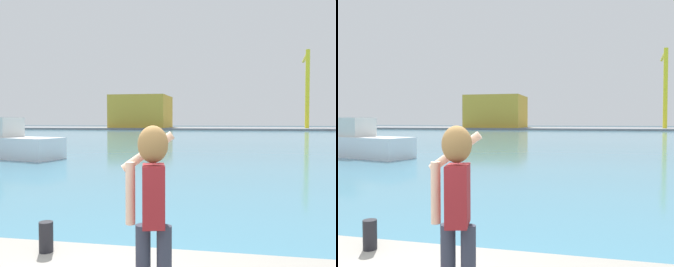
# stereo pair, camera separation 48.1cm
# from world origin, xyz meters

# --- Properties ---
(ground_plane) EXTENTS (220.00, 220.00, 0.00)m
(ground_plane) POSITION_xyz_m (0.00, 50.00, 0.00)
(ground_plane) COLOR #334751
(harbor_water) EXTENTS (140.00, 100.00, 0.02)m
(harbor_water) POSITION_xyz_m (0.00, 52.00, 0.01)
(harbor_water) COLOR teal
(harbor_water) RESTS_ON ground_plane
(far_shore_dock) EXTENTS (140.00, 20.00, 0.47)m
(far_shore_dock) POSITION_xyz_m (0.00, 92.00, 0.24)
(far_shore_dock) COLOR gray
(far_shore_dock) RESTS_ON ground_plane
(person_photographer) EXTENTS (0.53, 0.54, 1.74)m
(person_photographer) POSITION_xyz_m (0.66, 0.34, 1.61)
(person_photographer) COLOR #2D3342
(person_photographer) RESTS_ON quay_promenade
(harbor_bollard) EXTENTS (0.19, 0.19, 0.41)m
(harbor_bollard) POSITION_xyz_m (-1.11, 1.58, 0.75)
(harbor_bollard) COLOR black
(harbor_bollard) RESTS_ON quay_promenade
(boat_moored) EXTENTS (7.39, 4.02, 2.50)m
(boat_moored) POSITION_xyz_m (-12.48, 17.27, 0.91)
(boat_moored) COLOR white
(boat_moored) RESTS_ON harbor_water
(warehouse_left) EXTENTS (14.51, 13.58, 8.46)m
(warehouse_left) POSITION_xyz_m (-23.05, 90.37, 4.70)
(warehouse_left) COLOR gold
(warehouse_left) RESTS_ON far_shore_dock
(port_crane) EXTENTS (2.22, 13.92, 19.04)m
(port_crane) POSITION_xyz_m (19.02, 90.78, 12.24)
(port_crane) COLOR yellow
(port_crane) RESTS_ON far_shore_dock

